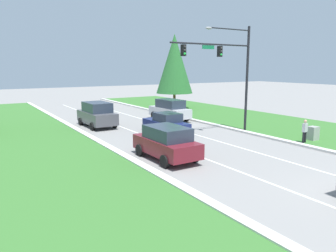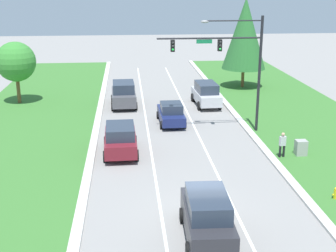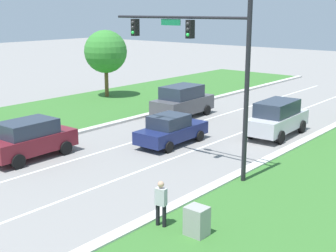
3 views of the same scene
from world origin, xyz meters
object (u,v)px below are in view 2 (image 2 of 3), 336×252
(oak_near_left_tree, at_px, (16,62))
(pedestrian, at_px, (282,144))
(traffic_signal_mast, at_px, (232,57))
(utility_cabinet, at_px, (301,148))
(conifer_near_right_tree, at_px, (245,34))
(burgundy_suv, at_px, (120,139))
(graphite_suv, at_px, (124,94))
(charcoal_suv, at_px, (207,216))
(silver_suv, at_px, (206,94))
(fire_hydrant, at_px, (336,194))
(navy_sedan, at_px, (171,113))

(oak_near_left_tree, bearing_deg, pedestrian, -38.89)
(traffic_signal_mast, height_order, pedestrian, traffic_signal_mast)
(utility_cabinet, bearing_deg, oak_near_left_tree, 143.38)
(pedestrian, relative_size, conifer_near_right_tree, 0.18)
(traffic_signal_mast, distance_m, burgundy_suv, 9.92)
(graphite_suv, bearing_deg, pedestrian, -56.04)
(charcoal_suv, bearing_deg, burgundy_suv, 110.90)
(charcoal_suv, height_order, burgundy_suv, charcoal_suv)
(silver_suv, height_order, utility_cabinet, silver_suv)
(burgundy_suv, distance_m, oak_near_left_tree, 16.95)
(pedestrian, xyz_separation_m, fire_hydrant, (0.81, -6.03, -0.59))
(burgundy_suv, xyz_separation_m, conifer_near_right_tree, (12.61, 18.74, 4.61))
(traffic_signal_mast, relative_size, conifer_near_right_tree, 0.91)
(fire_hydrant, distance_m, oak_near_left_tree, 29.81)
(navy_sedan, xyz_separation_m, fire_hydrant, (7.02, -14.15, -0.48))
(graphite_suv, bearing_deg, silver_suv, -4.74)
(traffic_signal_mast, relative_size, charcoal_suv, 1.75)
(pedestrian, bearing_deg, graphite_suv, -63.21)
(traffic_signal_mast, height_order, charcoal_suv, traffic_signal_mast)
(conifer_near_right_tree, bearing_deg, silver_suv, -125.81)
(charcoal_suv, distance_m, utility_cabinet, 12.11)
(burgundy_suv, bearing_deg, pedestrian, -10.78)
(utility_cabinet, height_order, pedestrian, pedestrian)
(utility_cabinet, bearing_deg, graphite_suv, 129.47)
(pedestrian, bearing_deg, navy_sedan, -61.33)
(silver_suv, distance_m, utility_cabinet, 13.77)
(fire_hydrant, relative_size, oak_near_left_tree, 0.12)
(navy_sedan, bearing_deg, traffic_signal_mast, -33.51)
(silver_suv, bearing_deg, oak_near_left_tree, 170.33)
(silver_suv, xyz_separation_m, pedestrian, (2.55, -13.45, -0.14))
(traffic_signal_mast, relative_size, silver_suv, 1.67)
(graphite_suv, relative_size, conifer_near_right_tree, 0.53)
(pedestrian, height_order, conifer_near_right_tree, conifer_near_right_tree)
(charcoal_suv, distance_m, silver_suv, 22.89)
(charcoal_suv, relative_size, oak_near_left_tree, 0.85)
(traffic_signal_mast, distance_m, pedestrian, 7.54)
(traffic_signal_mast, xyz_separation_m, graphite_suv, (-7.74, 8.31, -4.45))
(graphite_suv, distance_m, utility_cabinet, 17.64)
(utility_cabinet, relative_size, conifer_near_right_tree, 0.11)
(traffic_signal_mast, bearing_deg, pedestrian, -68.84)
(burgundy_suv, xyz_separation_m, fire_hydrant, (10.90, -7.76, -0.65))
(burgundy_suv, distance_m, conifer_near_right_tree, 23.05)
(fire_hydrant, bearing_deg, graphite_suv, 118.28)
(charcoal_suv, bearing_deg, navy_sedan, 91.38)
(silver_suv, bearing_deg, graphite_suv, 174.51)
(navy_sedan, xyz_separation_m, pedestrian, (6.21, -8.12, 0.12))
(navy_sedan, distance_m, pedestrian, 10.23)
(charcoal_suv, relative_size, graphite_suv, 0.99)
(navy_sedan, bearing_deg, oak_near_left_tree, 149.15)
(charcoal_suv, height_order, graphite_suv, graphite_suv)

